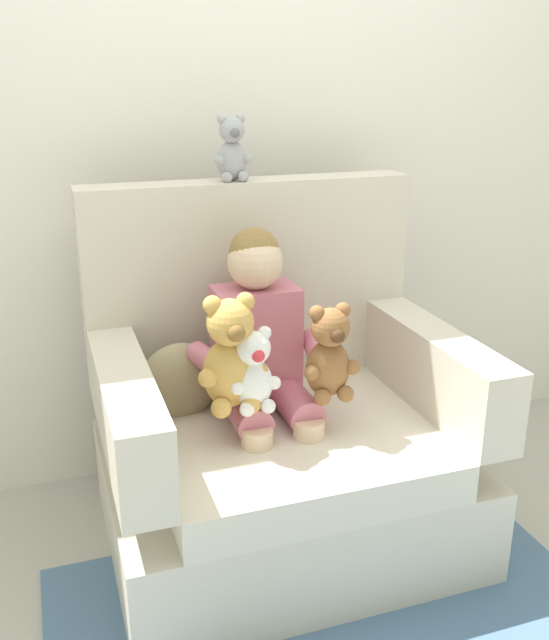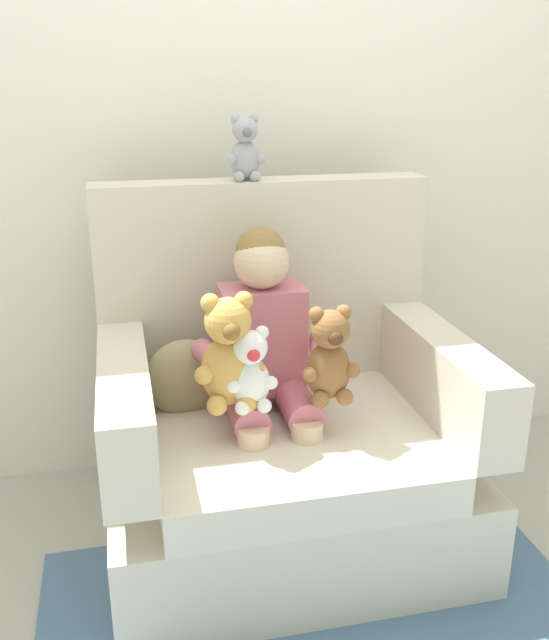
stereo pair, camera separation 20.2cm
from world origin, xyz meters
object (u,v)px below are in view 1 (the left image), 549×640
object	(u,v)px
armchair	(279,435)
seated_child	(262,351)
plush_honey	(231,356)
plush_brown	(329,355)
plush_white	(254,372)
plush_grey_on_backrest	(232,150)
throw_pillow	(179,382)

from	to	relation	value
armchair	seated_child	world-z (taller)	armchair
armchair	plush_honey	world-z (taller)	armchair
seated_child	plush_brown	xyz separation A→B (m)	(0.15, -0.17, 0.03)
plush_white	plush_grey_on_backrest	size ratio (longest dim) A/B	1.18
plush_honey	throw_pillow	bearing A→B (deg)	121.69
seated_child	throw_pillow	size ratio (longest dim) A/B	3.17
plush_white	plush_honey	bearing A→B (deg)	168.58
plush_white	plush_brown	distance (m)	0.23
plush_brown	throw_pillow	distance (m)	0.50
plush_white	throw_pillow	world-z (taller)	plush_white
seated_child	plush_honey	world-z (taller)	seated_child
armchair	plush_honey	distance (m)	0.42
seated_child	plush_white	xyz separation A→B (m)	(-0.08, -0.17, 0.01)
armchair	plush_white	distance (m)	0.37
plush_grey_on_backrest	throw_pillow	world-z (taller)	plush_grey_on_backrest
plush_honey	throw_pillow	world-z (taller)	plush_honey
plush_honey	plush_brown	xyz separation A→B (m)	(0.29, -0.03, -0.02)
seated_child	plush_brown	distance (m)	0.23
plush_honey	plush_grey_on_backrest	xyz separation A→B (m)	(0.14, 0.44, 0.52)
plush_white	throw_pillow	bearing A→B (deg)	137.74
seated_child	plush_white	bearing A→B (deg)	-108.66
seated_child	plush_brown	world-z (taller)	seated_child
throw_pillow	armchair	bearing A→B (deg)	-19.34
armchair	plush_white	size ratio (longest dim) A/B	4.54
plush_grey_on_backrest	plush_white	bearing A→B (deg)	-108.42
seated_child	plush_honey	distance (m)	0.21
plush_honey	throw_pillow	distance (m)	0.31
seated_child	plush_white	distance (m)	0.19
plush_honey	plush_brown	bearing A→B (deg)	2.63
plush_white	throw_pillow	size ratio (longest dim) A/B	0.95
armchair	plush_grey_on_backrest	bearing A→B (deg)	100.27
armchair	plush_brown	distance (m)	0.38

